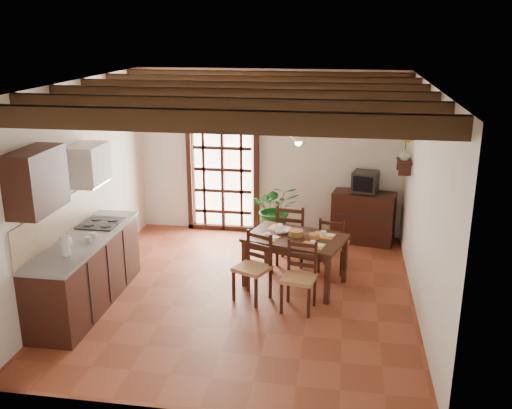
% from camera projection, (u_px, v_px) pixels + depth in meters
% --- Properties ---
extents(ground_plane, '(5.00, 5.00, 0.00)m').
position_uv_depth(ground_plane, '(244.00, 294.00, 7.73)').
color(ground_plane, brown).
extents(room_shell, '(4.52, 5.02, 2.81)m').
position_uv_depth(room_shell, '(243.00, 163.00, 7.18)').
color(room_shell, silver).
rests_on(room_shell, ground_plane).
extents(ceiling_beams, '(4.50, 4.34, 0.20)m').
position_uv_depth(ceiling_beams, '(243.00, 93.00, 6.91)').
color(ceiling_beams, black).
rests_on(ceiling_beams, room_shell).
extents(french_door, '(1.26, 0.11, 2.32)m').
position_uv_depth(french_door, '(223.00, 165.00, 9.79)').
color(french_door, white).
rests_on(french_door, ground_plane).
extents(kitchen_counter, '(0.64, 2.25, 1.38)m').
position_uv_depth(kitchen_counter, '(86.00, 270.00, 7.31)').
color(kitchen_counter, black).
rests_on(kitchen_counter, ground_plane).
extents(upper_cabinet, '(0.35, 0.80, 0.70)m').
position_uv_depth(upper_cabinet, '(36.00, 181.00, 6.25)').
color(upper_cabinet, black).
rests_on(upper_cabinet, room_shell).
extents(range_hood, '(0.38, 0.60, 0.54)m').
position_uv_depth(range_hood, '(89.00, 165.00, 7.46)').
color(range_hood, white).
rests_on(range_hood, room_shell).
extents(counter_items, '(0.50, 1.43, 0.25)m').
position_uv_depth(counter_items, '(86.00, 233.00, 7.24)').
color(counter_items, black).
rests_on(counter_items, kitchen_counter).
extents(dining_table, '(1.50, 1.19, 0.71)m').
position_uv_depth(dining_table, '(295.00, 243.00, 7.83)').
color(dining_table, '#331A10').
rests_on(dining_table, ground_plane).
extents(chair_near_left, '(0.55, 0.54, 0.90)m').
position_uv_depth(chair_near_left, '(253.00, 279.00, 7.50)').
color(chair_near_left, '#B37C4C').
rests_on(chair_near_left, ground_plane).
extents(chair_near_right, '(0.47, 0.45, 0.88)m').
position_uv_depth(chair_near_right, '(299.00, 289.00, 7.23)').
color(chair_near_right, '#B37C4C').
rests_on(chair_near_right, ground_plane).
extents(chair_far_left, '(0.49, 0.47, 0.95)m').
position_uv_depth(chair_far_left, '(292.00, 245.00, 8.64)').
color(chair_far_left, '#B37C4C').
rests_on(chair_far_left, ground_plane).
extents(chair_far_right, '(0.47, 0.45, 0.84)m').
position_uv_depth(chair_far_right, '(333.00, 254.00, 8.38)').
color(chair_far_right, '#B37C4C').
rests_on(chair_far_right, ground_plane).
extents(table_setting, '(0.96, 0.64, 0.09)m').
position_uv_depth(table_setting, '(296.00, 237.00, 7.81)').
color(table_setting, orange).
rests_on(table_setting, dining_table).
extents(table_bowl, '(0.28, 0.28, 0.05)m').
position_uv_depth(table_bowl, '(281.00, 231.00, 7.93)').
color(table_bowl, white).
rests_on(table_bowl, dining_table).
extents(sideboard, '(1.07, 0.63, 0.85)m').
position_uv_depth(sideboard, '(363.00, 217.00, 9.45)').
color(sideboard, black).
rests_on(sideboard, ground_plane).
extents(crt_tv, '(0.47, 0.45, 0.34)m').
position_uv_depth(crt_tv, '(365.00, 182.00, 9.26)').
color(crt_tv, black).
rests_on(crt_tv, sideboard).
extents(fuse_box, '(0.25, 0.03, 0.32)m').
position_uv_depth(fuse_box, '(360.00, 136.00, 9.31)').
color(fuse_box, white).
rests_on(fuse_box, room_shell).
extents(plant_pot, '(0.40, 0.40, 0.24)m').
position_uv_depth(plant_pot, '(276.00, 236.00, 9.53)').
color(plant_pot, maroon).
rests_on(plant_pot, ground_plane).
extents(potted_plant, '(2.25, 2.03, 2.17)m').
position_uv_depth(potted_plant, '(276.00, 210.00, 9.39)').
color(potted_plant, '#144C19').
rests_on(potted_plant, ground_plane).
extents(wall_shelf, '(0.20, 0.42, 0.20)m').
position_uv_depth(wall_shelf, '(404.00, 164.00, 8.46)').
color(wall_shelf, black).
rests_on(wall_shelf, room_shell).
extents(shelf_vase, '(0.15, 0.15, 0.15)m').
position_uv_depth(shelf_vase, '(405.00, 154.00, 8.42)').
color(shelf_vase, '#B2BFB2').
rests_on(shelf_vase, wall_shelf).
extents(shelf_flowers, '(0.14, 0.14, 0.36)m').
position_uv_depth(shelf_flowers, '(406.00, 141.00, 8.35)').
color(shelf_flowers, orange).
rests_on(shelf_flowers, shelf_vase).
extents(framed_picture, '(0.03, 0.32, 0.32)m').
position_uv_depth(framed_picture, '(413.00, 128.00, 8.28)').
color(framed_picture, brown).
rests_on(framed_picture, room_shell).
extents(pendant_lamp, '(0.36, 0.36, 0.84)m').
position_uv_depth(pendant_lamp, '(298.00, 137.00, 7.48)').
color(pendant_lamp, black).
rests_on(pendant_lamp, room_shell).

